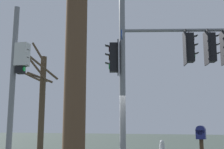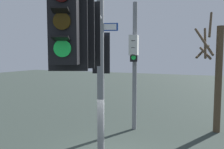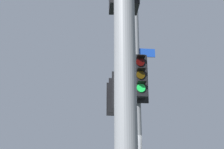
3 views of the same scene
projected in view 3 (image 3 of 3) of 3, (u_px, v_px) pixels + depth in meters
main_signal_pole_assembly at (122, 76)px, 9.58m from camera, size 3.23×5.83×8.39m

